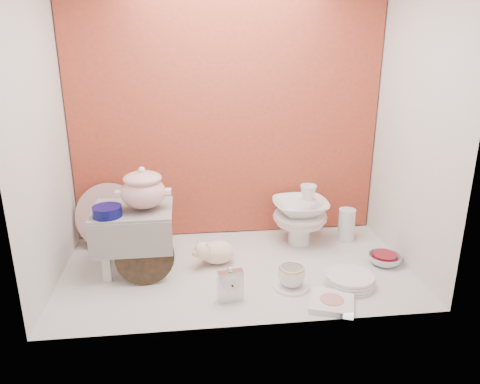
# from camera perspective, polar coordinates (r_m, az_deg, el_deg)

# --- Properties ---
(ground) EXTENTS (1.80, 1.80, 0.00)m
(ground) POSITION_cam_1_polar(r_m,az_deg,el_deg) (2.43, -0.42, -9.58)
(ground) COLOR silver
(ground) RESTS_ON ground
(niche_shell) EXTENTS (1.86, 1.03, 1.53)m
(niche_shell) POSITION_cam_1_polar(r_m,az_deg,el_deg) (2.33, -0.98, 13.24)
(niche_shell) COLOR #BD3C2F
(niche_shell) RESTS_ON ground
(step_stool) EXTENTS (0.40, 0.34, 0.34)m
(step_stool) POSITION_cam_1_polar(r_m,az_deg,el_deg) (2.42, -13.01, -5.74)
(step_stool) COLOR silver
(step_stool) RESTS_ON ground
(soup_tureen) EXTENTS (0.32, 0.32, 0.22)m
(soup_tureen) POSITION_cam_1_polar(r_m,az_deg,el_deg) (2.30, -12.02, 0.48)
(soup_tureen) COLOR white
(soup_tureen) RESTS_ON step_stool
(cobalt_bowl) EXTENTS (0.16, 0.16, 0.05)m
(cobalt_bowl) POSITION_cam_1_polar(r_m,az_deg,el_deg) (2.28, -16.25, -2.34)
(cobalt_bowl) COLOR #0A0C51
(cobalt_bowl) RESTS_ON step_stool
(floral_platter) EXTENTS (0.40, 0.17, 0.37)m
(floral_platter) POSITION_cam_1_polar(r_m,az_deg,el_deg) (2.70, -16.02, -2.97)
(floral_platter) COLOR silver
(floral_platter) RESTS_ON ground
(blue_white_vase) EXTENTS (0.25, 0.25, 0.23)m
(blue_white_vase) POSITION_cam_1_polar(r_m,az_deg,el_deg) (2.65, -12.79, -4.83)
(blue_white_vase) COLOR white
(blue_white_vase) RESTS_ON ground
(lacquer_tray) EXTENTS (0.29, 0.08, 0.29)m
(lacquer_tray) POSITION_cam_1_polar(r_m,az_deg,el_deg) (2.29, -11.81, -7.93)
(lacquer_tray) COLOR black
(lacquer_tray) RESTS_ON ground
(mantel_clock) EXTENTS (0.12, 0.06, 0.17)m
(mantel_clock) POSITION_cam_1_polar(r_m,az_deg,el_deg) (2.13, -1.21, -11.43)
(mantel_clock) COLOR silver
(mantel_clock) RESTS_ON ground
(plush_pig) EXTENTS (0.25, 0.18, 0.14)m
(plush_pig) POSITION_cam_1_polar(r_m,az_deg,el_deg) (2.45, -2.87, -7.48)
(plush_pig) COLOR beige
(plush_pig) RESTS_ON ground
(teacup_saucer) EXTENTS (0.20, 0.20, 0.01)m
(teacup_saucer) POSITION_cam_1_polar(r_m,az_deg,el_deg) (2.28, 6.39, -11.64)
(teacup_saucer) COLOR white
(teacup_saucer) RESTS_ON ground
(gold_rim_teacup) EXTENTS (0.15, 0.15, 0.10)m
(gold_rim_teacup) POSITION_cam_1_polar(r_m,az_deg,el_deg) (2.25, 6.44, -10.39)
(gold_rim_teacup) COLOR white
(gold_rim_teacup) RESTS_ON teacup_saucer
(lattice_dish) EXTENTS (0.25, 0.25, 0.03)m
(lattice_dish) POSITION_cam_1_polar(r_m,az_deg,el_deg) (2.17, 11.39, -13.37)
(lattice_dish) COLOR white
(lattice_dish) RESTS_ON ground
(dinner_plate_stack) EXTENTS (0.31, 0.31, 0.06)m
(dinner_plate_stack) POSITION_cam_1_polar(r_m,az_deg,el_deg) (2.33, 13.54, -10.63)
(dinner_plate_stack) COLOR white
(dinner_plate_stack) RESTS_ON ground
(crystal_bowl) EXTENTS (0.22, 0.22, 0.05)m
(crystal_bowl) POSITION_cam_1_polar(r_m,az_deg,el_deg) (2.59, 17.60, -8.04)
(crystal_bowl) COLOR silver
(crystal_bowl) RESTS_ON ground
(clear_glass_vase) EXTENTS (0.13, 0.13, 0.20)m
(clear_glass_vase) POSITION_cam_1_polar(r_m,az_deg,el_deg) (2.79, 13.15, -4.01)
(clear_glass_vase) COLOR silver
(clear_glass_vase) RESTS_ON ground
(porcelain_tower) EXTENTS (0.37, 0.37, 0.36)m
(porcelain_tower) POSITION_cam_1_polar(r_m,az_deg,el_deg) (2.67, 7.51, -2.81)
(porcelain_tower) COLOR white
(porcelain_tower) RESTS_ON ground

